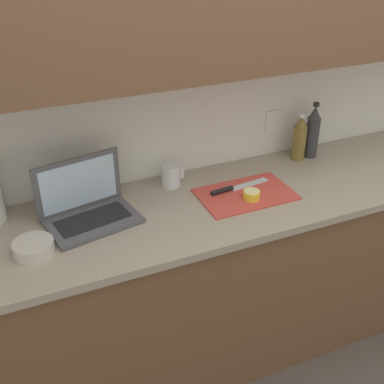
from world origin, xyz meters
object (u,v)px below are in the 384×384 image
cutting_board (246,194)px  lemon_half_cut (252,195)px  knife (230,189)px  measuring_cup (171,176)px  bottle_green_soda (313,132)px  laptop (87,206)px  bottle_oil_tall (299,138)px  bowl_white (34,247)px

cutting_board → lemon_half_cut: (0.00, -0.05, 0.02)m
knife → measuring_cup: 0.28m
bottle_green_soda → knife: bearing=-163.2°
knife → laptop: bearing=170.1°
laptop → lemon_half_cut: (0.69, -0.14, -0.03)m
measuring_cup → bottle_oil_tall: bearing=0.4°
bottle_green_soda → lemon_half_cut: bearing=-151.7°
laptop → measuring_cup: bearing=5.2°
cutting_board → bowl_white: size_ratio=2.79×
knife → bottle_oil_tall: (0.47, 0.17, 0.10)m
cutting_board → bottle_green_soda: bearing=23.7°
laptop → bowl_white: size_ratio=2.67×
lemon_half_cut → bottle_oil_tall: bottle_oil_tall is taller
laptop → knife: bearing=-14.6°
bowl_white → measuring_cup: bearing=22.7°
lemon_half_cut → measuring_cup: size_ratio=0.69×
lemon_half_cut → bottle_green_soda: (0.50, 0.27, 0.11)m
bottle_green_soda → cutting_board: bearing=-156.3°
knife → bowl_white: 0.88m
laptop → cutting_board: size_ratio=0.96×
lemon_half_cut → measuring_cup: measuring_cup is taller
lemon_half_cut → bottle_green_soda: 0.57m
knife → cutting_board: bearing=-52.2°
bottle_green_soda → bottle_oil_tall: size_ratio=1.18×
knife → measuring_cup: size_ratio=2.87×
lemon_half_cut → bottle_oil_tall: bearing=32.4°
lemon_half_cut → measuring_cup: bearing=136.5°
laptop → lemon_half_cut: 0.71m
cutting_board → measuring_cup: measuring_cup is taller
lemon_half_cut → bottle_oil_tall: (0.42, 0.27, 0.08)m
bottle_oil_tall → cutting_board: bearing=-152.6°
knife → bowl_white: (-0.88, -0.11, 0.01)m
laptop → bottle_green_soda: bottle_green_soda is taller
laptop → measuring_cup: 0.43m
knife → bottle_oil_tall: bearing=12.9°
bottle_oil_tall → lemon_half_cut: bearing=-147.6°
laptop → bottle_green_soda: size_ratio=1.39×
laptop → lemon_half_cut: size_ratio=5.43×
laptop → bottle_oil_tall: 1.12m
cutting_board → knife: bearing=134.2°
laptop → bottle_oil_tall: laptop is taller
knife → measuring_cup: (-0.22, 0.16, 0.04)m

